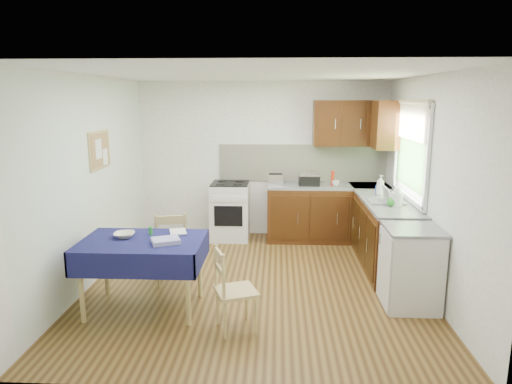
{
  "coord_description": "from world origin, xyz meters",
  "views": [
    {
      "loc": [
        0.25,
        -5.27,
        2.24
      ],
      "look_at": [
        -0.02,
        0.34,
        1.07
      ],
      "focal_mm": 32.0,
      "sensor_mm": 36.0,
      "label": 1
    }
  ],
  "objects_px": {
    "chair_far": "(172,246)",
    "chair_near": "(232,287)",
    "sandwich_press": "(309,179)",
    "kettle": "(397,198)",
    "dining_table": "(143,250)",
    "dish_rack": "(387,201)",
    "toaster": "(276,179)"
  },
  "relations": [
    {
      "from": "dining_table",
      "to": "toaster",
      "type": "xyz_separation_m",
      "value": [
        1.38,
        2.51,
        0.31
      ]
    },
    {
      "from": "sandwich_press",
      "to": "kettle",
      "type": "height_order",
      "value": "kettle"
    },
    {
      "from": "chair_far",
      "to": "chair_near",
      "type": "distance_m",
      "value": 1.36
    },
    {
      "from": "sandwich_press",
      "to": "kettle",
      "type": "distance_m",
      "value": 1.7
    },
    {
      "from": "chair_near",
      "to": "sandwich_press",
      "type": "distance_m",
      "value": 3.11
    },
    {
      "from": "dish_rack",
      "to": "sandwich_press",
      "type": "bearing_deg",
      "value": 128.39
    },
    {
      "from": "dish_rack",
      "to": "kettle",
      "type": "relative_size",
      "value": 1.83
    },
    {
      "from": "dining_table",
      "to": "dish_rack",
      "type": "bearing_deg",
      "value": 18.87
    },
    {
      "from": "toaster",
      "to": "dish_rack",
      "type": "relative_size",
      "value": 0.54
    },
    {
      "from": "dining_table",
      "to": "chair_near",
      "type": "height_order",
      "value": "chair_near"
    },
    {
      "from": "dish_rack",
      "to": "dining_table",
      "type": "bearing_deg",
      "value": -154.96
    },
    {
      "from": "dining_table",
      "to": "kettle",
      "type": "distance_m",
      "value": 3.14
    },
    {
      "from": "chair_far",
      "to": "kettle",
      "type": "xyz_separation_m",
      "value": [
        2.76,
        0.47,
        0.52
      ]
    },
    {
      "from": "chair_far",
      "to": "kettle",
      "type": "relative_size",
      "value": 3.82
    },
    {
      "from": "dining_table",
      "to": "chair_near",
      "type": "relative_size",
      "value": 1.52
    },
    {
      "from": "dish_rack",
      "to": "toaster",
      "type": "bearing_deg",
      "value": 140.85
    },
    {
      "from": "chair_near",
      "to": "dish_rack",
      "type": "xyz_separation_m",
      "value": [
        1.85,
        1.76,
        0.48
      ]
    },
    {
      "from": "dish_rack",
      "to": "kettle",
      "type": "xyz_separation_m",
      "value": [
        0.07,
        -0.21,
        0.08
      ]
    },
    {
      "from": "chair_near",
      "to": "dish_rack",
      "type": "bearing_deg",
      "value": -67.32
    },
    {
      "from": "dining_table",
      "to": "chair_far",
      "type": "xyz_separation_m",
      "value": [
        0.15,
        0.66,
        -0.18
      ]
    },
    {
      "from": "sandwich_press",
      "to": "kettle",
      "type": "relative_size",
      "value": 1.32
    },
    {
      "from": "chair_near",
      "to": "chair_far",
      "type": "bearing_deg",
      "value": 17.07
    },
    {
      "from": "dining_table",
      "to": "chair_far",
      "type": "distance_m",
      "value": 0.7
    },
    {
      "from": "toaster",
      "to": "sandwich_press",
      "type": "xyz_separation_m",
      "value": [
        0.52,
        -0.01,
        0.01
      ]
    },
    {
      "from": "chair_far",
      "to": "sandwich_press",
      "type": "distance_m",
      "value": 2.6
    },
    {
      "from": "toaster",
      "to": "dish_rack",
      "type": "bearing_deg",
      "value": -27.7
    },
    {
      "from": "chair_far",
      "to": "sandwich_press",
      "type": "xyz_separation_m",
      "value": [
        1.75,
        1.85,
        0.5
      ]
    },
    {
      "from": "sandwich_press",
      "to": "dish_rack",
      "type": "height_order",
      "value": "dish_rack"
    },
    {
      "from": "chair_near",
      "to": "dish_rack",
      "type": "distance_m",
      "value": 2.6
    },
    {
      "from": "sandwich_press",
      "to": "chair_far",
      "type": "bearing_deg",
      "value": -151.09
    },
    {
      "from": "chair_near",
      "to": "dining_table",
      "type": "bearing_deg",
      "value": 46.3
    },
    {
      "from": "chair_near",
      "to": "toaster",
      "type": "bearing_deg",
      "value": -28.58
    }
  ]
}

